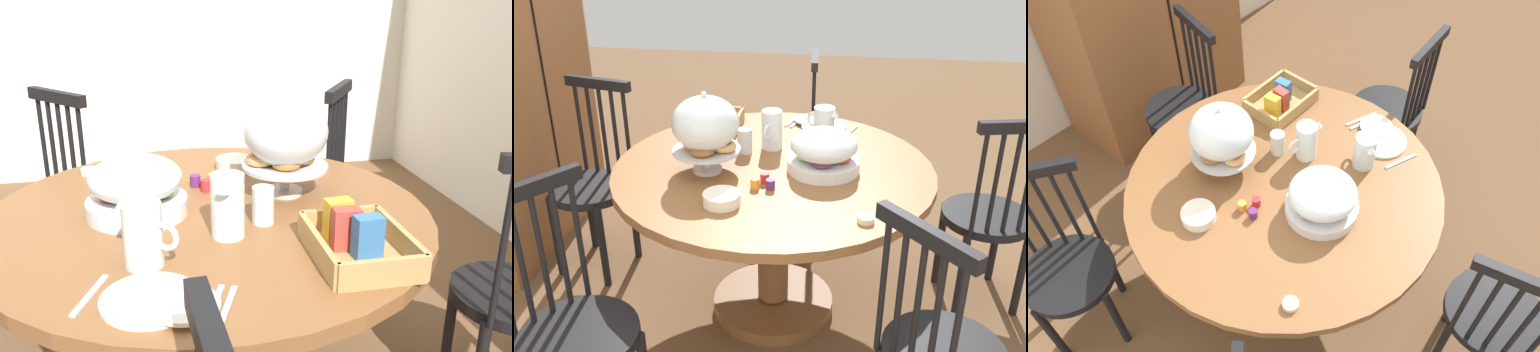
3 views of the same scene
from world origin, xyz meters
The scene contains 22 objects.
ground_plane centered at (0.00, 0.00, 0.00)m, with size 10.00×10.00×0.00m, color brown.
dining_table centered at (0.13, -0.03, 0.56)m, with size 1.35×1.35×0.74m.
windsor_chair_near_window centered at (-0.67, 0.52, 0.45)m, with size 0.46×0.46×0.97m.
windsor_chair_facing_door centered at (0.32, -0.99, 0.45)m, with size 0.41×0.41×0.97m.
windsor_chair_far_side centered at (1.11, 0.01, 0.45)m, with size 0.40×0.40×0.97m.
windsor_chair_host_seat centered at (0.37, 0.91, 0.45)m, with size 0.41×0.42×0.97m.
pastry_stand_with_dome centered at (0.04, 0.23, 0.94)m, with size 0.28×0.28×0.34m.
fruit_platter_covered centered at (0.12, -0.24, 0.83)m, with size 0.30×0.30×0.18m.
orange_juice_pitcher centered at (0.45, -0.22, 0.81)m, with size 0.12×0.16×0.16m.
milk_pitcher centered at (0.32, 0.00, 0.82)m, with size 0.17×0.09×0.18m.
cereal_basket centered at (0.50, 0.30, 0.78)m, with size 0.32×0.24×0.12m.
china_plate_large centered at (0.62, -0.22, 0.75)m, with size 0.22×0.22×0.01m, color white.
china_plate_small centered at (0.67, -0.14, 0.76)m, with size 0.15×0.15×0.01m, color white.
cereal_bowl centered at (-0.23, 0.11, 0.76)m, with size 0.14×0.14×0.04m, color white.
drinking_glass centered at (0.26, 0.11, 0.80)m, with size 0.06×0.06×0.11m, color silver.
butter_dish centered at (-0.28, -0.42, 0.75)m, with size 0.06×0.06×0.02m, color beige.
jam_jar_strawberry centered at (-0.03, -0.02, 0.76)m, with size 0.04×0.04×0.04m, color #B7282D.
jam_jar_apricot centered at (-0.08, 0.01, 0.76)m, with size 0.04×0.04×0.04m, color orange.
jam_jar_grape centered at (-0.08, -0.05, 0.76)m, with size 0.04×0.04×0.04m, color #5B2366.
table_knife centered at (0.67, -0.08, 0.74)m, with size 0.17×0.01×0.01m, color silver.
dinner_fork centered at (0.68, -0.06, 0.74)m, with size 0.17×0.01×0.01m, color silver.
soup_spoon centered at (0.57, -0.35, 0.74)m, with size 0.17×0.01×0.01m, color silver.
Camera 2 is at (-2.10, -0.34, 1.78)m, focal length 41.17 mm.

